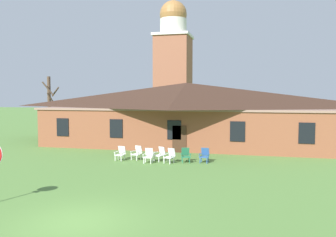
{
  "coord_description": "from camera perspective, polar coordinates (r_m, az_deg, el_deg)",
  "views": [
    {
      "loc": [
        5.91,
        -10.71,
        4.44
      ],
      "look_at": [
        1.01,
        9.12,
        3.06
      ],
      "focal_mm": 36.95,
      "sensor_mm": 36.0,
      "label": 1
    }
  ],
  "objects": [
    {
      "name": "ground_plane",
      "position": [
        13.01,
        -14.68,
        -16.21
      ],
      "size": [
        200.0,
        200.0,
        0.0
      ],
      "primitive_type": "plane",
      "color": "#517A38"
    },
    {
      "name": "brick_building",
      "position": [
        31.58,
        3.06,
        0.95
      ],
      "size": [
        25.02,
        10.4,
        5.57
      ],
      "color": "brown",
      "rests_on": "ground"
    },
    {
      "name": "dome_tower",
      "position": [
        50.45,
        0.88,
        8.59
      ],
      "size": [
        5.18,
        5.18,
        18.84
      ],
      "color": "#93563D",
      "rests_on": "ground"
    },
    {
      "name": "lawn_chair_by_porch",
      "position": [
        23.89,
        -7.81,
        -5.67
      ],
      "size": [
        0.7,
        0.73,
        0.96
      ],
      "color": "silver",
      "rests_on": "ground"
    },
    {
      "name": "lawn_chair_near_door",
      "position": [
        24.0,
        -5.12,
        -5.6
      ],
      "size": [
        0.75,
        0.81,
        0.96
      ],
      "color": "silver",
      "rests_on": "ground"
    },
    {
      "name": "lawn_chair_left_end",
      "position": [
        22.86,
        -3.24,
        -6.07
      ],
      "size": [
        0.67,
        0.7,
        0.96
      ],
      "color": "silver",
      "rests_on": "ground"
    },
    {
      "name": "lawn_chair_middle",
      "position": [
        23.44,
        -1.31,
        -5.82
      ],
      "size": [
        0.83,
        0.86,
        0.96
      ],
      "color": "white",
      "rests_on": "ground"
    },
    {
      "name": "lawn_chair_right_end",
      "position": [
        22.75,
        0.34,
        -6.12
      ],
      "size": [
        0.78,
        0.83,
        0.96
      ],
      "color": "white",
      "rests_on": "ground"
    },
    {
      "name": "lawn_chair_far_side",
      "position": [
        23.01,
        2.92,
        -6.01
      ],
      "size": [
        0.74,
        0.79,
        0.96
      ],
      "color": "#28704C",
      "rests_on": "ground"
    },
    {
      "name": "lawn_chair_under_eave",
      "position": [
        23.06,
        6.06,
        -6.0
      ],
      "size": [
        0.67,
        0.7,
        0.96
      ],
      "color": "#2D5693",
      "rests_on": "ground"
    },
    {
      "name": "bare_tree_beside_building",
      "position": [
        40.29,
        -18.94,
        2.24
      ],
      "size": [
        1.5,
        1.98,
        6.5
      ],
      "color": "brown",
      "rests_on": "ground"
    }
  ]
}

